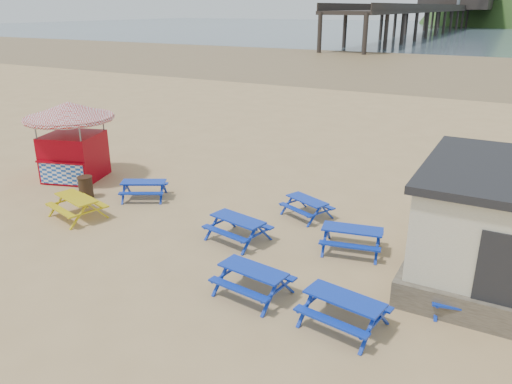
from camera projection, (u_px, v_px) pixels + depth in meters
The scene contains 14 objects.
ground at pixel (199, 227), 16.67m from camera, with size 400.00×400.00×0.00m, color tan.
wet_sand at pixel (452, 66), 61.95m from camera, with size 400.00×400.00×0.00m, color olive.
sea at pixel (508, 30), 156.63m from camera, with size 400.00×400.00×0.00m, color #455662.
picnic_table_blue_a at pixel (144, 190), 19.03m from camera, with size 2.08×1.96×0.69m.
picnic_table_blue_b at pixel (307, 208), 17.39m from camera, with size 1.93×1.77×0.65m.
picnic_table_blue_c at pixel (352, 240), 14.92m from camera, with size 2.02×1.75×0.74m.
picnic_table_blue_d at pixel (238, 229), 15.61m from camera, with size 2.04×1.77×0.75m.
picnic_table_blue_e at pixel (344, 312), 11.38m from camera, with size 2.02×1.73×0.76m.
picnic_table_blue_f at pixel (469, 298), 11.93m from camera, with size 1.98×1.72×0.73m.
picnic_table_yellow at pixel (77, 207), 17.31m from camera, with size 2.14×1.90×0.76m.
ice_cream_kiosk at pixel (71, 131), 20.70m from camera, with size 4.61×4.61×3.29m.
litter_bin at pixel (86, 187), 19.12m from camera, with size 0.57×0.57×0.84m.
pier at pixel (454, 11), 169.56m from camera, with size 24.00×220.00×39.29m.
picnic_table_blue_g at pixel (253, 282), 12.64m from camera, with size 1.95×1.65×0.74m.
Camera 1 is at (8.93, -12.45, 6.91)m, focal length 35.00 mm.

